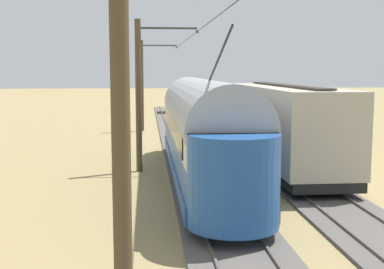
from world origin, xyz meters
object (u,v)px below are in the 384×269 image
catenary_pole_foreground (143,84)px  boxcar_adjacent (284,124)px  vintage_streetcar (203,128)px  catenary_pole_mid_far (127,141)px  track_end_bumper (232,127)px  catenary_pole_mid_near (140,93)px

catenary_pole_foreground → boxcar_adjacent: bearing=112.2°
vintage_streetcar → catenary_pole_mid_far: (2.61, 13.60, 1.39)m
boxcar_adjacent → catenary_pole_foreground: catenary_pole_foreground is taller
boxcar_adjacent → catenary_pole_mid_far: bearing=67.0°
catenary_pole_foreground → track_end_bumper: 7.64m
catenary_pole_mid_near → track_end_bumper: bearing=-115.2°
catenary_pole_foreground → catenary_pole_mid_near: 16.01m
boxcar_adjacent → track_end_bumper: (-0.00, -14.52, -1.76)m
catenary_pole_mid_near → track_end_bumper: 16.01m
catenary_pole_foreground → track_end_bumper: (-6.67, 1.83, -3.25)m
catenary_pole_foreground → catenary_pole_mid_near: bearing=90.0°
vintage_streetcar → track_end_bumper: bearing=-103.7°
boxcar_adjacent → catenary_pole_mid_near: size_ratio=1.76×
boxcar_adjacent → catenary_pole_mid_far: (6.67, 15.68, 1.48)m
boxcar_adjacent → catenary_pole_mid_near: (6.67, -0.33, 1.48)m
catenary_pole_mid_far → track_end_bumper: catenary_pole_mid_far is taller
catenary_pole_mid_near → catenary_pole_foreground: bearing=-90.0°
catenary_pole_foreground → catenary_pole_mid_far: bearing=90.0°
vintage_streetcar → catenary_pole_mid_near: size_ratio=2.54×
catenary_pole_mid_near → track_end_bumper: (-6.67, -14.19, -3.25)m
catenary_pole_mid_far → boxcar_adjacent: bearing=-113.0°
catenary_pole_mid_far → track_end_bumper: 31.10m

